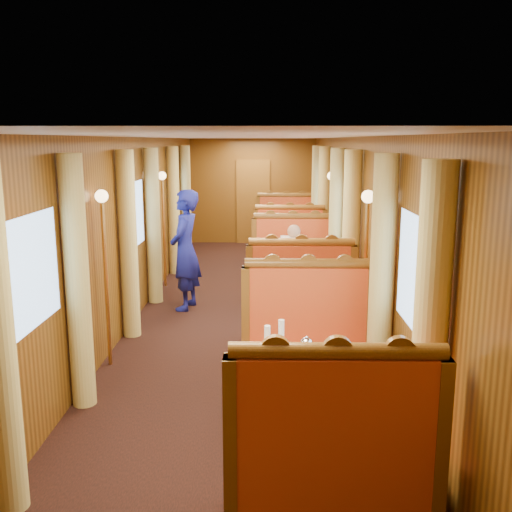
{
  "coord_description": "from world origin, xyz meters",
  "views": [
    {
      "loc": [
        0.35,
        -7.72,
        2.46
      ],
      "look_at": [
        0.21,
        -0.8,
        1.05
      ],
      "focal_mm": 40.0,
      "sensor_mm": 36.0,
      "label": 1
    }
  ],
  "objects_px": {
    "banquette_mid_aft": "(293,272)",
    "rose_vase_mid": "(294,253)",
    "rose_vase_far": "(289,219)",
    "banquette_mid_fwd": "(300,310)",
    "steward": "(185,250)",
    "banquette_near_fwd": "(331,474)",
    "banquette_far_aft": "(286,236)",
    "teapot_right": "(312,360)",
    "teapot_left": "(292,361)",
    "teapot_back": "(306,351)",
    "table_near": "(317,407)",
    "table_far": "(287,246)",
    "fruit_plate": "(361,368)",
    "banquette_near_aft": "(308,354)",
    "passenger": "(294,256)",
    "tea_tray": "(309,363)",
    "banquette_far_fwd": "(289,254)",
    "table_mid": "(296,292)"
  },
  "relations": [
    {
      "from": "banquette_near_fwd",
      "to": "teapot_left",
      "type": "xyz_separation_m",
      "value": [
        -0.21,
        0.88,
        0.39
      ]
    },
    {
      "from": "teapot_left",
      "to": "banquette_near_fwd",
      "type": "bearing_deg",
      "value": -70.15
    },
    {
      "from": "table_near",
      "to": "table_far",
      "type": "bearing_deg",
      "value": 90.0
    },
    {
      "from": "table_mid",
      "to": "steward",
      "type": "relative_size",
      "value": 0.59
    },
    {
      "from": "rose_vase_mid",
      "to": "rose_vase_far",
      "type": "bearing_deg",
      "value": 89.21
    },
    {
      "from": "tea_tray",
      "to": "teapot_left",
      "type": "bearing_deg",
      "value": -145.67
    },
    {
      "from": "banquette_near_fwd",
      "to": "teapot_back",
      "type": "xyz_separation_m",
      "value": [
        -0.09,
        1.07,
        0.4
      ]
    },
    {
      "from": "banquette_mid_aft",
      "to": "rose_vase_mid",
      "type": "height_order",
      "value": "banquette_mid_aft"
    },
    {
      "from": "table_near",
      "to": "table_mid",
      "type": "height_order",
      "value": "same"
    },
    {
      "from": "passenger",
      "to": "banquette_near_aft",
      "type": "bearing_deg",
      "value": -90.0
    },
    {
      "from": "table_near",
      "to": "banquette_mid_fwd",
      "type": "xyz_separation_m",
      "value": [
        0.0,
        2.49,
        0.05
      ]
    },
    {
      "from": "banquette_far_fwd",
      "to": "fruit_plate",
      "type": "height_order",
      "value": "banquette_far_fwd"
    },
    {
      "from": "banquette_mid_fwd",
      "to": "steward",
      "type": "bearing_deg",
      "value": 138.09
    },
    {
      "from": "passenger",
      "to": "banquette_far_aft",
      "type": "bearing_deg",
      "value": 90.0
    },
    {
      "from": "banquette_near_fwd",
      "to": "banquette_mid_fwd",
      "type": "distance_m",
      "value": 3.5
    },
    {
      "from": "rose_vase_mid",
      "to": "banquette_mid_aft",
      "type": "bearing_deg",
      "value": 88.5
    },
    {
      "from": "banquette_near_aft",
      "to": "teapot_left",
      "type": "xyz_separation_m",
      "value": [
        -0.21,
        -1.15,
        0.39
      ]
    },
    {
      "from": "tea_tray",
      "to": "teapot_left",
      "type": "height_order",
      "value": "teapot_left"
    },
    {
      "from": "banquette_far_aft",
      "to": "rose_vase_mid",
      "type": "relative_size",
      "value": 3.72
    },
    {
      "from": "tea_tray",
      "to": "passenger",
      "type": "height_order",
      "value": "passenger"
    },
    {
      "from": "teapot_left",
      "to": "rose_vase_mid",
      "type": "height_order",
      "value": "rose_vase_mid"
    },
    {
      "from": "banquette_far_fwd",
      "to": "banquette_far_aft",
      "type": "xyz_separation_m",
      "value": [
        0.0,
        2.03,
        0.0
      ]
    },
    {
      "from": "table_mid",
      "to": "tea_tray",
      "type": "bearing_deg",
      "value": -91.2
    },
    {
      "from": "tea_tray",
      "to": "teapot_back",
      "type": "bearing_deg",
      "value": 97.0
    },
    {
      "from": "table_mid",
      "to": "banquette_mid_aft",
      "type": "bearing_deg",
      "value": 90.0
    },
    {
      "from": "banquette_far_fwd",
      "to": "table_far",
      "type": "bearing_deg",
      "value": 90.0
    },
    {
      "from": "teapot_left",
      "to": "banquette_near_aft",
      "type": "bearing_deg",
      "value": 86.27
    },
    {
      "from": "banquette_far_fwd",
      "to": "passenger",
      "type": "height_order",
      "value": "banquette_far_fwd"
    },
    {
      "from": "banquette_mid_fwd",
      "to": "banquette_far_fwd",
      "type": "relative_size",
      "value": 1.0
    },
    {
      "from": "banquette_near_fwd",
      "to": "banquette_mid_fwd",
      "type": "relative_size",
      "value": 1.0
    },
    {
      "from": "banquette_near_aft",
      "to": "banquette_mid_fwd",
      "type": "bearing_deg",
      "value": 90.0
    },
    {
      "from": "banquette_near_fwd",
      "to": "fruit_plate",
      "type": "distance_m",
      "value": 0.99
    },
    {
      "from": "banquette_near_fwd",
      "to": "rose_vase_far",
      "type": "bearing_deg",
      "value": 89.84
    },
    {
      "from": "rose_vase_mid",
      "to": "steward",
      "type": "height_order",
      "value": "steward"
    },
    {
      "from": "tea_tray",
      "to": "steward",
      "type": "bearing_deg",
      "value": 111.06
    },
    {
      "from": "table_far",
      "to": "fruit_plate",
      "type": "distance_m",
      "value": 7.16
    },
    {
      "from": "banquette_near_fwd",
      "to": "banquette_far_aft",
      "type": "height_order",
      "value": "same"
    },
    {
      "from": "banquette_mid_aft",
      "to": "banquette_far_aft",
      "type": "xyz_separation_m",
      "value": [
        0.0,
        3.5,
        0.0
      ]
    },
    {
      "from": "teapot_right",
      "to": "rose_vase_mid",
      "type": "distance_m",
      "value": 3.61
    },
    {
      "from": "banquette_far_aft",
      "to": "steward",
      "type": "xyz_separation_m",
      "value": [
        -1.6,
        -4.09,
        0.46
      ]
    },
    {
      "from": "teapot_left",
      "to": "teapot_back",
      "type": "height_order",
      "value": "teapot_back"
    },
    {
      "from": "banquette_mid_aft",
      "to": "tea_tray",
      "type": "xyz_separation_m",
      "value": [
        -0.07,
        -4.56,
        0.33
      ]
    },
    {
      "from": "banquette_near_fwd",
      "to": "rose_vase_far",
      "type": "distance_m",
      "value": 8.05
    },
    {
      "from": "banquette_near_aft",
      "to": "banquette_far_fwd",
      "type": "distance_m",
      "value": 4.97
    },
    {
      "from": "teapot_back",
      "to": "rose_vase_mid",
      "type": "xyz_separation_m",
      "value": [
        0.06,
        3.44,
        0.11
      ]
    },
    {
      "from": "banquette_far_aft",
      "to": "teapot_left",
      "type": "bearing_deg",
      "value": -91.46
    },
    {
      "from": "banquette_far_aft",
      "to": "fruit_plate",
      "type": "height_order",
      "value": "banquette_far_aft"
    },
    {
      "from": "teapot_right",
      "to": "fruit_plate",
      "type": "bearing_deg",
      "value": -12.4
    },
    {
      "from": "steward",
      "to": "banquette_near_aft",
      "type": "bearing_deg",
      "value": 38.51
    },
    {
      "from": "tea_tray",
      "to": "fruit_plate",
      "type": "bearing_deg",
      "value": -14.95
    }
  ]
}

